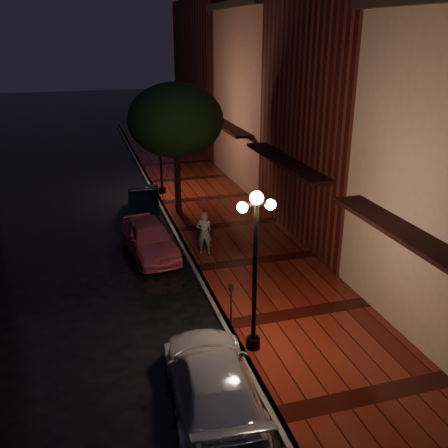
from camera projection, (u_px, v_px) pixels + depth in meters
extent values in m
plane|color=black|center=(196.00, 272.00, 17.57)|extent=(120.00, 120.00, 0.00)
cube|color=#43110C|center=(256.00, 262.00, 18.14)|extent=(4.50, 60.00, 0.15)
cube|color=#595451|center=(196.00, 270.00, 17.55)|extent=(0.25, 60.00, 0.15)
cube|color=#511914|center=(358.00, 99.00, 19.21)|extent=(5.00, 8.00, 11.00)
cube|color=#8C5951|center=(278.00, 99.00, 26.73)|extent=(5.00, 8.00, 9.00)
cube|color=#511914|center=(225.00, 75.00, 35.49)|extent=(5.00, 12.00, 10.00)
cylinder|color=black|center=(255.00, 280.00, 12.41)|extent=(0.12, 0.12, 4.00)
cylinder|color=black|center=(253.00, 343.00, 13.08)|extent=(0.36, 0.36, 0.30)
cube|color=black|center=(257.00, 204.00, 11.69)|extent=(0.70, 0.08, 0.08)
sphere|color=#EBBE8D|center=(257.00, 198.00, 11.64)|extent=(0.32, 0.32, 0.32)
sphere|color=#EBBE8D|center=(242.00, 207.00, 11.62)|extent=(0.26, 0.26, 0.26)
sphere|color=#EBBE8D|center=(270.00, 205.00, 11.80)|extent=(0.26, 0.26, 0.26)
cylinder|color=black|center=(160.00, 155.00, 24.94)|extent=(0.12, 0.12, 4.00)
cylinder|color=black|center=(162.00, 190.00, 25.61)|extent=(0.36, 0.36, 0.30)
cube|color=black|center=(159.00, 114.00, 24.21)|extent=(0.70, 0.08, 0.08)
sphere|color=#EBBE8D|center=(158.00, 111.00, 24.16)|extent=(0.32, 0.32, 0.32)
sphere|color=#EBBE8D|center=(151.00, 116.00, 24.14)|extent=(0.26, 0.26, 0.26)
sphere|color=#EBBE8D|center=(166.00, 115.00, 24.32)|extent=(0.26, 0.26, 0.26)
cylinder|color=black|center=(178.00, 178.00, 22.46)|extent=(0.28, 0.28, 3.20)
ellipsoid|color=black|center=(176.00, 120.00, 21.52)|extent=(4.16, 4.16, 3.20)
sphere|color=black|center=(189.00, 130.00, 22.46)|extent=(1.80, 1.80, 1.80)
sphere|color=black|center=(165.00, 135.00, 20.92)|extent=(1.80, 1.80, 1.80)
imported|color=#CA536C|center=(149.00, 238.00, 18.72)|extent=(2.04, 4.15, 1.36)
imported|color=black|center=(144.00, 203.00, 22.63)|extent=(1.85, 4.03, 1.28)
imported|color=#B7B7BF|center=(212.00, 381.00, 11.08)|extent=(2.23, 4.74, 1.34)
imported|color=white|center=(204.00, 233.00, 18.41)|extent=(0.69, 0.55, 1.64)
imported|color=silver|center=(204.00, 206.00, 18.03)|extent=(0.96, 0.97, 0.88)
cylinder|color=black|center=(204.00, 223.00, 18.27)|extent=(0.02, 0.02, 1.32)
cube|color=black|center=(212.00, 230.00, 18.40)|extent=(0.13, 0.31, 0.33)
cylinder|color=black|center=(231.00, 307.00, 14.07)|extent=(0.06, 0.06, 1.05)
cube|color=black|center=(231.00, 287.00, 13.84)|extent=(0.12, 0.09, 0.21)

